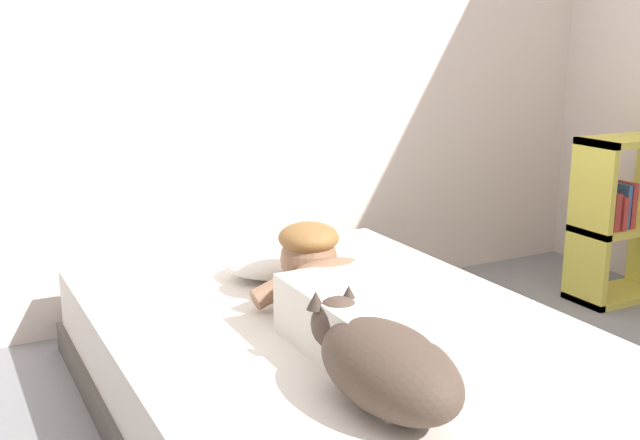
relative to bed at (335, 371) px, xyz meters
name	(u,v)px	position (x,y,z in m)	size (l,w,h in m)	color
back_wall	(203,19)	(0.00, 1.14, 1.09)	(4.00, 0.12, 2.50)	silver
bed	(335,371)	(0.00, 0.00, 0.00)	(1.40, 1.96, 0.33)	#4C4742
pillow	(295,260)	(0.10, 0.49, 0.22)	(0.52, 0.32, 0.11)	white
person_lying	(365,305)	(0.01, -0.16, 0.27)	(0.43, 0.92, 0.27)	silver
dog	(382,362)	(-0.15, -0.51, 0.27)	(0.26, 0.57, 0.21)	#4C3D33
coffee_cup	(291,269)	(0.06, 0.45, 0.20)	(0.12, 0.09, 0.07)	#D84C47
cell_phone	(434,332)	(0.22, -0.22, 0.17)	(0.07, 0.14, 0.01)	black
bookshelf	(620,218)	(1.69, 0.39, 0.22)	(0.45, 0.24, 0.75)	#D8CC4C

